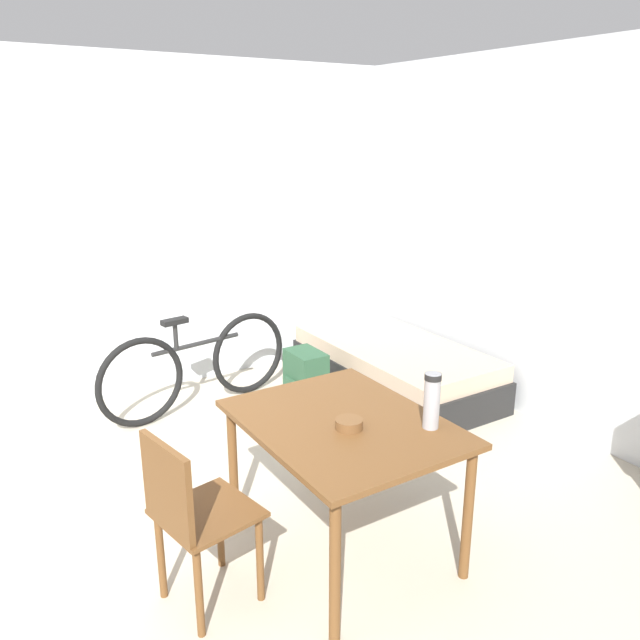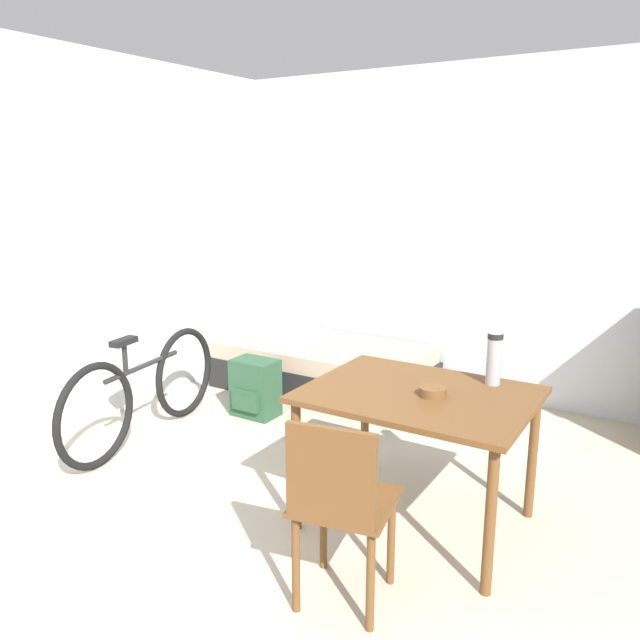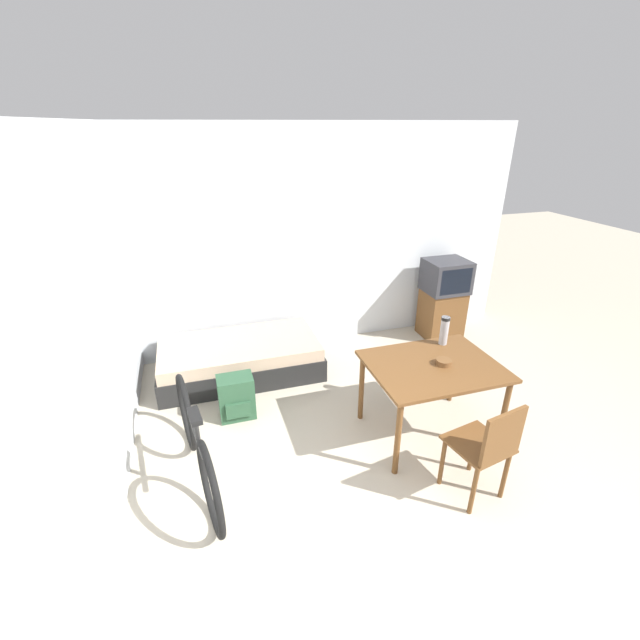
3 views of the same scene
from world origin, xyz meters
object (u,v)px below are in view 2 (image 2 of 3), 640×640
object	(u,v)px
daybed	(324,367)
thermos_flask	(494,357)
dining_table	(419,407)
mate_bowl	(433,392)
wooden_chair	(339,502)
backpack	(255,388)
bicycle	(144,391)

from	to	relation	value
daybed	thermos_flask	size ratio (longest dim) A/B	6.46
dining_table	mate_bowl	bearing A→B (deg)	-16.48
daybed	thermos_flask	xyz separation A→B (m)	(1.81, -1.25, 0.70)
wooden_chair	mate_bowl	xyz separation A→B (m)	(0.09, 0.79, 0.26)
daybed	wooden_chair	distance (m)	2.85
backpack	bicycle	bearing A→B (deg)	-117.75
wooden_chair	backpack	distance (m)	2.32
bicycle	daybed	bearing A→B (deg)	70.96
bicycle	mate_bowl	world-z (taller)	mate_bowl
daybed	dining_table	size ratio (longest dim) A/B	1.60
backpack	thermos_flask	bearing A→B (deg)	-13.15
bicycle	backpack	bearing A→B (deg)	62.25
daybed	thermos_flask	distance (m)	2.31
dining_table	wooden_chair	xyz separation A→B (m)	(-0.01, -0.81, -0.15)
bicycle	backpack	xyz separation A→B (m)	(0.40, 0.75, -0.13)
wooden_chair	backpack	world-z (taller)	wooden_chair
dining_table	wooden_chair	bearing A→B (deg)	-90.41
bicycle	mate_bowl	size ratio (longest dim) A/B	12.07
daybed	mate_bowl	world-z (taller)	mate_bowl
daybed	backpack	distance (m)	0.81
thermos_flask	mate_bowl	size ratio (longest dim) A/B	2.06
daybed	bicycle	size ratio (longest dim) A/B	1.10
daybed	dining_table	xyz separation A→B (m)	(1.53, -1.57, 0.46)
thermos_flask	backpack	world-z (taller)	thermos_flask
bicycle	mate_bowl	xyz separation A→B (m)	(2.15, -0.05, 0.41)
mate_bowl	backpack	bearing A→B (deg)	155.49
backpack	mate_bowl	bearing A→B (deg)	-24.51
dining_table	backpack	size ratio (longest dim) A/B	2.54
bicycle	thermos_flask	world-z (taller)	thermos_flask
thermos_flask	dining_table	bearing A→B (deg)	-132.01
dining_table	mate_bowl	distance (m)	0.14
thermos_flask	bicycle	bearing A→B (deg)	-172.82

